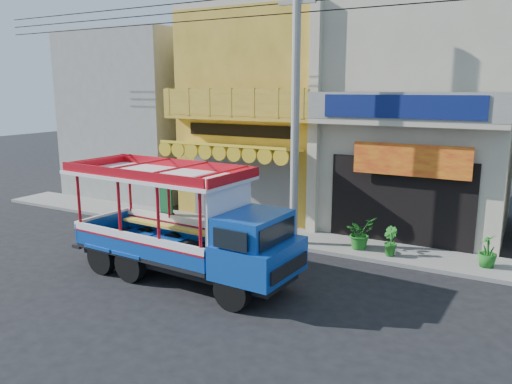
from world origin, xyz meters
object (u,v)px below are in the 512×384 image
Objects in this scene: green_sign at (166,204)px; potted_plant_c at (488,251)px; songthaew_truck at (195,229)px; potted_plant_b at (390,241)px; potted_plant_a at (360,233)px; utility_pole at (300,90)px.

green_sign is 11.71m from potted_plant_c.
songthaew_truck is 7.65× the size of potted_plant_b.
green_sign reaches higher than potted_plant_b.
potted_plant_c is at bearing -121.83° from potted_plant_b.
utility_pole is at bearing 130.45° from potted_plant_a.
potted_plant_b is (9.04, -0.61, -0.00)m from green_sign.
potted_plant_c is at bearing -61.70° from potted_plant_a.
potted_plant_b is (2.92, 0.27, -4.47)m from utility_pole.
green_sign is at bearing 171.81° from utility_pole.
utility_pole is 5.35m from potted_plant_b.
utility_pole is 26.61× the size of green_sign.
potted_plant_a is at bearing -77.19° from potted_plant_c.
green_sign is at bearing 46.83° from potted_plant_b.
utility_pole reaches higher than songthaew_truck.
potted_plant_a is at bearing 56.65° from songthaew_truck.
green_sign is at bearing -80.54° from potted_plant_c.
green_sign is (-6.12, 0.88, -4.47)m from utility_pole.
potted_plant_a is 3.67m from potted_plant_c.
green_sign is 8.05m from potted_plant_a.
green_sign is at bearing 113.43° from potted_plant_a.
potted_plant_a is 1.02m from potted_plant_b.
songthaew_truck is 6.00m from potted_plant_b.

